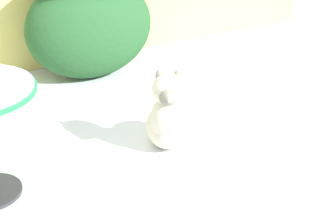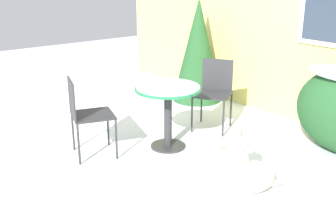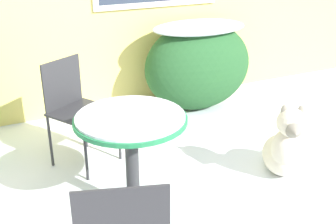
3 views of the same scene
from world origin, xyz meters
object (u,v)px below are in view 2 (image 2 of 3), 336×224
Objects in this scene: dog at (245,168)px; patio_chair_far_side at (86,112)px; patio_chair_near_table at (214,90)px; patio_table at (168,100)px.

patio_chair_far_side is at bearing -124.94° from dog.
patio_chair_near_table is at bearing -79.55° from patio_chair_far_side.
patio_chair_near_table is 1.79m from dog.
patio_chair_near_table is at bearing 176.03° from dog.
patio_table reaches higher than dog.
patio_table is 0.96m from patio_chair_far_side.
patio_chair_far_side is 1.88m from dog.
patio_table is 0.84× the size of patio_chair_near_table.
dog is (1.47, -0.99, -0.27)m from patio_chair_near_table.
dog is (1.31, -0.09, -0.34)m from patio_table.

